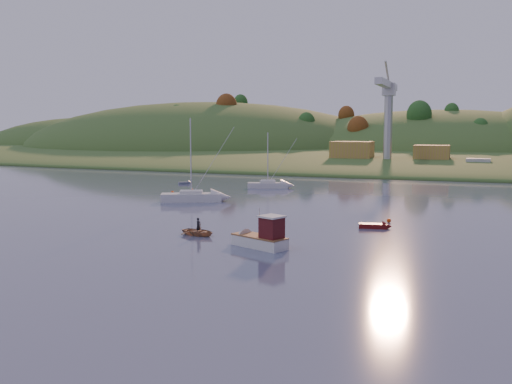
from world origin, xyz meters
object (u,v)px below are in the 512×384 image
(sailboat_near, at_px, (268,184))
(red_tender, at_px, (379,226))
(sailboat_far, at_px, (191,196))
(fishing_boat, at_px, (256,237))
(canoe, at_px, (198,232))
(grey_dinghy, at_px, (187,183))

(sailboat_near, bearing_deg, red_tender, -73.54)
(red_tender, bearing_deg, sailboat_far, 147.13)
(fishing_boat, bearing_deg, sailboat_near, -48.26)
(sailboat_far, height_order, canoe, sailboat_far)
(sailboat_near, xyz_separation_m, grey_dinghy, (-17.58, 1.45, -0.48))
(sailboat_far, height_order, red_tender, sailboat_far)
(canoe, xyz_separation_m, red_tender, (17.11, 10.91, -0.14))
(red_tender, bearing_deg, grey_dinghy, 130.31)
(canoe, relative_size, red_tender, 1.01)
(fishing_boat, xyz_separation_m, sailboat_far, (-20.78, 26.89, -0.14))
(sailboat_near, relative_size, grey_dinghy, 3.75)
(red_tender, relative_size, grey_dinghy, 1.39)
(sailboat_far, distance_m, canoe, 27.24)
(sailboat_far, xyz_separation_m, canoe, (13.15, -23.85, -0.40))
(sailboat_far, bearing_deg, sailboat_near, 53.30)
(sailboat_far, relative_size, red_tender, 3.32)
(sailboat_near, relative_size, canoe, 2.68)
(sailboat_far, relative_size, grey_dinghy, 4.62)
(sailboat_near, distance_m, red_tender, 43.39)
(sailboat_near, distance_m, grey_dinghy, 17.64)
(sailboat_near, xyz_separation_m, sailboat_far, (-4.47, -21.96, 0.12))
(fishing_boat, height_order, sailboat_far, sailboat_far)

